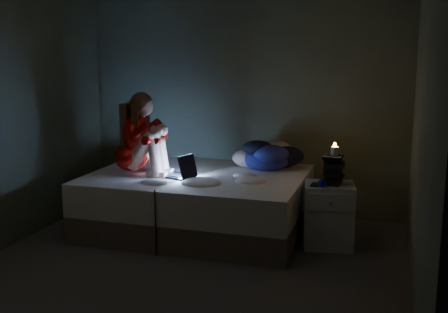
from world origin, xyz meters
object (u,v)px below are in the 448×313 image
at_px(phone, 314,184).
at_px(woman, 130,133).
at_px(nightstand, 329,215).
at_px(bed, 198,202).
at_px(candle, 334,154).
at_px(laptop, 176,165).

bearing_deg(phone, woman, -167.99).
relative_size(woman, nightstand, 1.39).
distance_m(bed, candle, 1.49).
height_order(woman, laptop, woman).
relative_size(laptop, candle, 4.33).
distance_m(nightstand, phone, 0.34).
xyz_separation_m(bed, woman, (-0.65, -0.18, 0.71)).
bearing_deg(nightstand, bed, 166.14).
height_order(woman, phone, woman).
distance_m(woman, laptop, 0.57).
height_order(bed, phone, phone).
xyz_separation_m(bed, candle, (1.36, -0.10, 0.59)).
bearing_deg(nightstand, laptop, 173.94).
bearing_deg(woman, laptop, 0.34).
xyz_separation_m(laptop, phone, (1.36, 0.02, -0.10)).
xyz_separation_m(woman, phone, (1.84, 0.01, -0.40)).
distance_m(bed, phone, 1.25).
distance_m(bed, laptop, 0.48).
height_order(bed, candle, candle).
relative_size(candle, phone, 0.57).
distance_m(laptop, candle, 1.54).
relative_size(nightstand, candle, 7.48).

